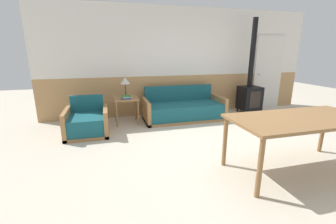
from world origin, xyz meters
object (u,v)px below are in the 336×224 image
Objects in this scene: armchair at (87,123)px; wood_stove at (250,91)px; table_lamp at (125,82)px; dining_table at (301,123)px; side_table at (126,102)px; couch at (183,110)px.

wood_stove is (4.11, 0.56, 0.37)m from armchair.
table_lamp is 3.29m from wood_stove.
armchair is 0.45× the size of dining_table.
wood_stove is at bearing -1.05° from table_lamp.
table_lamp reaches higher than side_table.
wood_stove reaches higher than table_lamp.
table_lamp is (0.00, 0.09, 0.46)m from side_table.
wood_stove is at bearing 2.48° from couch.
table_lamp is at bearing 125.45° from dining_table.
wood_stove reaches higher than couch.
table_lamp reaches higher than couch.
side_table is 1.28× the size of table_lamp.
couch is 2.26m from armchair.
table_lamp is at bearing 87.82° from side_table.
couch is at bearing -177.52° from wood_stove.
dining_table reaches higher than armchair.
table_lamp is (-1.37, 0.14, 0.71)m from couch.
armchair is 1.02m from side_table.
side_table is 0.31× the size of dining_table.
side_table is at bearing 177.99° from couch.
couch is at bearing 5.38° from armchair.
dining_table is at bearing -75.65° from couch.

